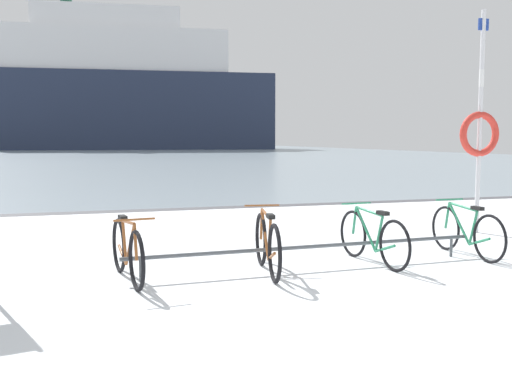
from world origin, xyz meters
TOP-DOWN VIEW (x-y plane):
  - ground at (0.00, 53.90)m, footprint 80.00×132.00m
  - bike_rack at (0.34, 3.32)m, footprint 4.86×0.23m
  - bicycle_0 at (-2.00, 3.31)m, footprint 0.46×1.66m
  - bicycle_1 at (-0.30, 3.20)m, footprint 0.46×1.65m
  - bicycle_2 at (1.23, 3.32)m, footprint 0.46×1.66m
  - bicycle_3 at (2.76, 3.38)m, footprint 0.46×1.64m
  - rescue_post at (4.26, 5.10)m, footprint 0.80×0.12m
  - ferry_ship at (2.57, 84.94)m, footprint 46.66×13.70m

SIDE VIEW (x-z plane):
  - ground at x=0.00m, z-range -0.08..0.00m
  - bike_rack at x=0.34m, z-range 0.12..0.42m
  - bicycle_2 at x=1.23m, z-range -0.04..0.75m
  - bicycle_3 at x=2.76m, z-range -0.04..0.75m
  - bicycle_0 at x=-2.00m, z-range -0.04..0.76m
  - bicycle_1 at x=-0.30m, z-range -0.04..0.78m
  - rescue_post at x=4.26m, z-range -0.11..3.79m
  - ferry_ship at x=2.57m, z-range -4.22..21.41m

